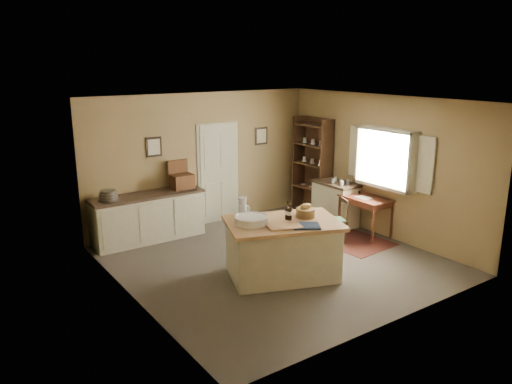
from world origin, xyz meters
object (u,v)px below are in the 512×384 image
sideboard (149,216)px  shelving_unit (314,166)px  desk_chair (335,221)px  work_island (282,247)px  writing_desk (365,202)px  right_cabinet (335,203)px

sideboard → shelving_unit: size_ratio=1.00×
desk_chair → shelving_unit: size_ratio=0.38×
desk_chair → shelving_unit: 1.98m
sideboard → desk_chair: 3.50m
work_island → desk_chair: 1.89m
writing_desk → desk_chair: (-0.73, 0.06, -0.27)m
work_island → shelving_unit: size_ratio=0.95×
sideboard → desk_chair: bearing=-36.4°
right_cabinet → shelving_unit: 1.08m
desk_chair → right_cabinet: size_ratio=0.82×
sideboard → desk_chair: sideboard is taller
sideboard → writing_desk: 4.14m
shelving_unit → right_cabinet: bearing=-100.0°
work_island → right_cabinet: 2.87m
sideboard → desk_chair: size_ratio=2.63×
writing_desk → right_cabinet: (-0.00, 0.82, -0.21)m
work_island → shelving_unit: 3.56m
writing_desk → desk_chair: bearing=175.2°
work_island → desk_chair: (1.76, 0.67, -0.08)m
sideboard → desk_chair: (2.81, -2.07, -0.08)m
desk_chair → work_island: bearing=-137.8°
right_cabinet → writing_desk: bearing=-90.0°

